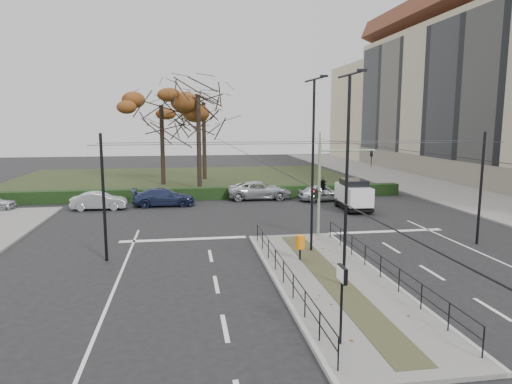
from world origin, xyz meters
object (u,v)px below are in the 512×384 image
(white_van, at_px, (353,194))
(parked_car_fifth, at_px, (322,193))
(bare_tree_near, at_px, (198,102))
(traffic_light, at_px, (324,183))
(parked_car_second, at_px, (99,201))
(info_panel, at_px, (342,283))
(parked_car_third, at_px, (164,197))
(streetlamp_median_far, at_px, (313,164))
(streetlamp_median_near, at_px, (347,179))
(litter_bin, at_px, (300,242))
(rust_tree, at_px, (161,105))
(bare_tree_center, at_px, (204,108))
(parked_car_fourth, at_px, (259,190))

(white_van, xyz_separation_m, parked_car_fifth, (-1.11, 4.14, -0.51))
(parked_car_fifth, bearing_deg, bare_tree_near, 47.32)
(traffic_light, distance_m, white_van, 9.21)
(parked_car_second, xyz_separation_m, white_van, (18.71, -3.03, 0.54))
(info_panel, height_order, parked_car_third, info_panel)
(streetlamp_median_far, xyz_separation_m, white_van, (6.17, 10.52, -3.30))
(streetlamp_median_near, bearing_deg, white_van, 67.99)
(traffic_light, relative_size, white_van, 1.21)
(litter_bin, distance_m, rust_tree, 29.67)
(white_van, bearing_deg, traffic_light, -121.36)
(bare_tree_center, bearing_deg, parked_car_second, -117.35)
(streetlamp_median_far, xyz_separation_m, parked_car_third, (-7.84, 14.38, -3.79))
(streetlamp_median_near, relative_size, parked_car_fifth, 2.06)
(bare_tree_near, bearing_deg, streetlamp_median_far, -78.19)
(litter_bin, height_order, parked_car_third, parked_car_third)
(traffic_light, bearing_deg, white_van, 58.64)
(parked_car_fifth, bearing_deg, litter_bin, 156.40)
(white_van, bearing_deg, litter_bin, -120.91)
(bare_tree_near, bearing_deg, bare_tree_center, 83.62)
(white_van, distance_m, parked_car_fifth, 4.32)
(white_van, bearing_deg, bare_tree_near, 131.68)
(info_panel, distance_m, parked_car_fourth, 25.91)
(traffic_light, distance_m, parked_car_fifth, 12.60)
(streetlamp_median_near, distance_m, streetlamp_median_far, 4.94)
(parked_car_third, bearing_deg, parked_car_fourth, -76.44)
(parked_car_second, height_order, parked_car_fourth, parked_car_fourth)
(white_van, xyz_separation_m, bare_tree_center, (-10.12, 19.65, 6.77))
(info_panel, relative_size, white_van, 0.54)
(parked_car_third, bearing_deg, white_van, -105.76)
(parked_car_second, bearing_deg, traffic_light, -126.69)
(info_panel, height_order, streetlamp_median_near, streetlamp_median_near)
(info_panel, relative_size, parked_car_second, 0.58)
(parked_car_third, xyz_separation_m, bare_tree_near, (3.07, 8.43, 7.63))
(traffic_light, relative_size, litter_bin, 4.51)
(parked_car_third, height_order, white_van, white_van)
(white_van, relative_size, parked_car_fifth, 1.07)
(litter_bin, height_order, bare_tree_near, bare_tree_near)
(parked_car_second, bearing_deg, parked_car_third, -79.42)
(white_van, distance_m, bare_tree_center, 23.12)
(bare_tree_center, bearing_deg, parked_car_fourth, -73.87)
(streetlamp_median_far, relative_size, rust_tree, 0.81)
(streetlamp_median_far, height_order, parked_car_second, streetlamp_median_far)
(streetlamp_median_near, relative_size, white_van, 1.93)
(info_panel, bearing_deg, streetlamp_median_near, 68.96)
(litter_bin, xyz_separation_m, streetlamp_median_far, (0.94, 1.36, 3.53))
(parked_car_fifth, bearing_deg, bare_tree_center, 27.11)
(litter_bin, bearing_deg, bare_tree_center, 95.44)
(parked_car_third, bearing_deg, streetlamp_median_near, -158.49)
(info_panel, xyz_separation_m, parked_car_second, (-10.71, 23.03, -1.31))
(litter_bin, xyz_separation_m, parked_car_third, (-6.90, 15.73, -0.27))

